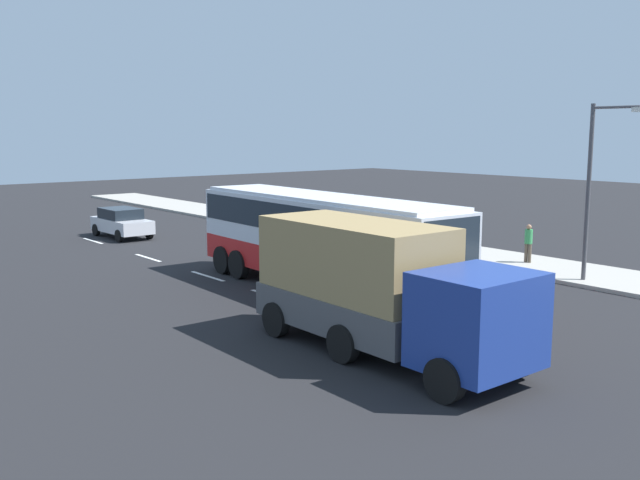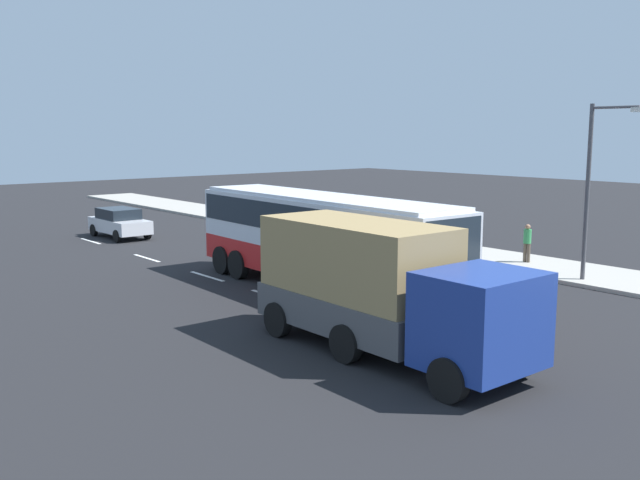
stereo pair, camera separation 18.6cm
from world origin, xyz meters
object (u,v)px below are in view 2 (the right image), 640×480
object	(u,v)px
street_lamp	(594,178)
pedestrian_at_crossing	(527,240)
cargo_truck	(381,286)
pedestrian_near_curb	(390,222)
coach_bus	(321,232)
car_silver_hatch	(119,222)

from	to	relation	value
street_lamp	pedestrian_at_crossing	bearing A→B (deg)	158.74
cargo_truck	pedestrian_near_curb	xyz separation A→B (m)	(-11.70, 12.26, -0.54)
coach_bus	pedestrian_at_crossing	size ratio (longest dim) A/B	7.61
car_silver_hatch	coach_bus	bearing A→B (deg)	-0.59
pedestrian_at_crossing	pedestrian_near_curb	bearing A→B (deg)	87.41
pedestrian_near_curb	coach_bus	bearing A→B (deg)	125.59
pedestrian_near_curb	street_lamp	world-z (taller)	street_lamp
pedestrian_near_curb	pedestrian_at_crossing	xyz separation A→B (m)	(7.30, 0.74, -0.13)
cargo_truck	coach_bus	bearing A→B (deg)	153.25
coach_bus	cargo_truck	bearing A→B (deg)	-25.35
car_silver_hatch	pedestrian_at_crossing	size ratio (longest dim) A/B	2.63
pedestrian_near_curb	street_lamp	xyz separation A→B (m)	(10.86, -0.65, 2.71)
car_silver_hatch	street_lamp	bearing A→B (deg)	20.06
pedestrian_near_curb	pedestrian_at_crossing	bearing A→B (deg)	-169.82
pedestrian_near_curb	car_silver_hatch	bearing A→B (deg)	43.32
cargo_truck	pedestrian_near_curb	world-z (taller)	cargo_truck
coach_bus	car_silver_hatch	world-z (taller)	coach_bus
pedestrian_near_curb	street_lamp	bearing A→B (deg)	-179.02
cargo_truck	car_silver_hatch	distance (m)	23.11
pedestrian_at_crossing	street_lamp	size ratio (longest dim) A/B	0.25
cargo_truck	street_lamp	size ratio (longest dim) A/B	1.23
cargo_truck	pedestrian_at_crossing	xyz separation A→B (m)	(-4.40, 13.00, -0.67)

